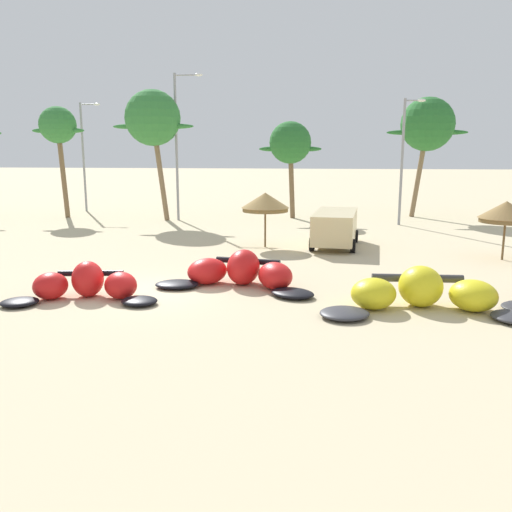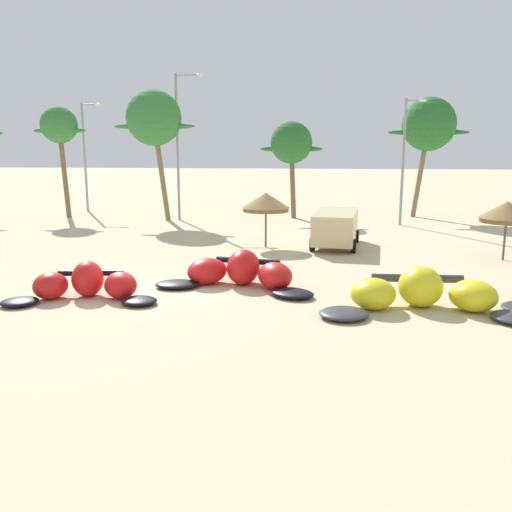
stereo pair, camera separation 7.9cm
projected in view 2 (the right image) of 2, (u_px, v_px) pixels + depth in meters
ground_plane at (148, 292)px, 19.39m from camera, size 260.00×260.00×0.00m
kite_left at (86, 285)px, 18.41m from camera, size 5.35×2.82×1.24m
kite_left_of_center at (241, 273)px, 20.06m from camera, size 6.20×3.42×1.33m
kite_center at (423, 294)px, 17.11m from camera, size 7.03×3.26×1.34m
beach_umbrella_near_van at (266, 202)px, 27.85m from camera, size 2.49×2.49×2.85m
beach_umbrella_middle at (507, 212)px, 24.52m from camera, size 2.45×2.45×2.73m
parked_van at (336, 226)px, 28.34m from camera, size 2.68×5.24×1.84m
palm_left at (59, 127)px, 39.48m from camera, size 4.02×2.68×8.16m
palm_left_of_gap at (154, 119)px, 37.80m from camera, size 5.86×3.90×9.17m
palm_center_left at (291, 144)px, 39.31m from camera, size 4.59×3.06×7.07m
palm_center_right at (429, 125)px, 39.71m from camera, size 5.92×3.94×8.85m
lamppost_west at (86, 151)px, 43.97m from camera, size 1.77×0.24×8.75m
lamppost_west_center at (180, 140)px, 38.09m from camera, size 2.08×0.24×10.25m
lamppost_east_center at (405, 155)px, 35.73m from camera, size 1.41×0.24×8.33m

